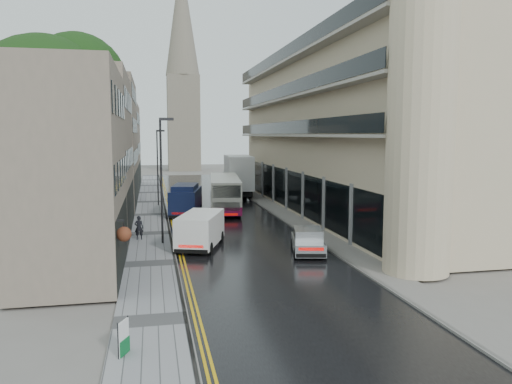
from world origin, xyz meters
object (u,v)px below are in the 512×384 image
object	(u,v)px
tree_near	(46,134)
navy_van	(170,202)
white_lorry	(229,178)
pedestrian	(139,228)
white_van	(178,235)
cream_bus	(212,198)
tree_far	(79,142)
silver_hatchback	(296,246)
lamp_post_near	(161,181)
lamp_post_far	(158,168)
estate_sign	(123,338)

from	to	relation	value
tree_near	navy_van	bearing A→B (deg)	33.12
white_lorry	pedestrian	bearing A→B (deg)	-111.51
tree_near	white_lorry	bearing A→B (deg)	49.01
white_lorry	white_van	size ratio (longest dim) A/B	1.82
cream_bus	navy_van	size ratio (longest dim) A/B	2.04
white_van	white_lorry	bearing A→B (deg)	93.14
navy_van	cream_bus	bearing A→B (deg)	30.58
navy_van	pedestrian	xyz separation A→B (m)	(-2.32, -8.19, -0.51)
tree_near	pedestrian	distance (m)	8.92
cream_bus	pedestrian	bearing A→B (deg)	-115.53
tree_far	silver_hatchback	size ratio (longest dim) A/B	3.17
tree_far	cream_bus	xyz separation A→B (m)	(11.52, -6.40, -4.70)
tree_near	lamp_post_near	bearing A→B (deg)	-29.53
white_van	lamp_post_near	world-z (taller)	lamp_post_near
white_lorry	pedestrian	world-z (taller)	white_lorry
tree_near	pedestrian	bearing A→B (deg)	-25.43
pedestrian	lamp_post_far	xyz separation A→B (m)	(1.45, 15.88, 2.81)
cream_bus	silver_hatchback	size ratio (longest dim) A/B	2.82
white_van	navy_van	xyz separation A→B (m)	(0.04, 12.19, 0.30)
tree_far	cream_bus	world-z (taller)	tree_far
navy_van	pedestrian	world-z (taller)	navy_van
tree_far	silver_hatchback	bearing A→B (deg)	-57.54
lamp_post_near	white_lorry	bearing A→B (deg)	64.45
tree_near	white_van	distance (m)	12.16
estate_sign	lamp_post_far	bearing A→B (deg)	112.17
pedestrian	lamp_post_near	xyz separation A→B (m)	(1.47, -1.37, 3.11)
navy_van	lamp_post_far	bearing A→B (deg)	108.11
silver_hatchback	lamp_post_near	xyz separation A→B (m)	(-7.16, 5.22, 3.25)
white_lorry	white_van	distance (m)	24.86
tree_far	navy_van	xyz separation A→B (m)	(7.94, -7.62, -4.82)
tree_far	lamp_post_far	world-z (taller)	tree_far
navy_van	lamp_post_near	distance (m)	9.94
estate_sign	white_van	bearing A→B (deg)	104.79
cream_bus	lamp_post_near	bearing A→B (deg)	-105.79
tree_near	lamp_post_near	size ratio (longest dim) A/B	1.79
cream_bus	white_van	xyz separation A→B (m)	(-3.62, -13.42, -0.42)
tree_near	lamp_post_near	xyz separation A→B (m)	(7.39, -4.18, -2.94)
navy_van	lamp_post_far	distance (m)	8.08
navy_van	tree_near	bearing A→B (deg)	-135.22
silver_hatchback	estate_sign	size ratio (longest dim) A/B	3.63
tree_near	cream_bus	xyz separation A→B (m)	(11.82, 6.60, -5.41)
tree_far	white_van	xyz separation A→B (m)	(7.90, -19.81, -5.12)
lamp_post_far	white_van	bearing A→B (deg)	-107.47
estate_sign	cream_bus	bearing A→B (deg)	102.22
lamp_post_far	navy_van	bearing A→B (deg)	-103.40
tree_near	estate_sign	size ratio (longest dim) A/B	12.84
tree_far	cream_bus	size ratio (longest dim) A/B	1.12
pedestrian	estate_sign	size ratio (longest dim) A/B	1.44
tree_near	lamp_post_near	world-z (taller)	tree_near
white_lorry	silver_hatchback	bearing A→B (deg)	-87.99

